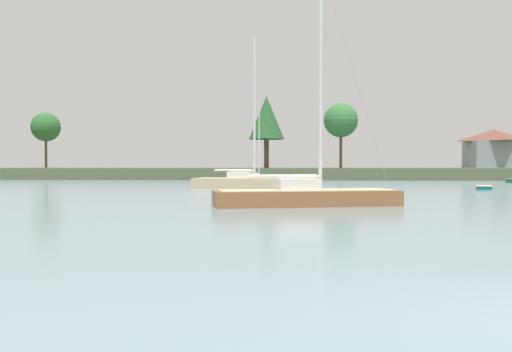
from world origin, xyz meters
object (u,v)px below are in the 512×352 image
object	(u,v)px
dinghy_teal	(484,188)
sailboat_wood	(306,200)
sailboat_navy	(256,181)
sailboat_sand	(246,186)

from	to	relation	value
dinghy_teal	sailboat_wood	bearing A→B (deg)	-129.47
sailboat_wood	sailboat_navy	distance (m)	36.76
sailboat_sand	sailboat_wood	world-z (taller)	sailboat_sand
dinghy_teal	sailboat_sand	bearing A→B (deg)	178.85
sailboat_wood	dinghy_teal	distance (m)	25.34
sailboat_sand	dinghy_teal	bearing A→B (deg)	-1.15
sailboat_wood	sailboat_navy	world-z (taller)	sailboat_wood
sailboat_wood	dinghy_teal	size ratio (longest dim) A/B	4.49
sailboat_navy	sailboat_sand	bearing A→B (deg)	-89.58
sailboat_sand	dinghy_teal	size ratio (longest dim) A/B	4.85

